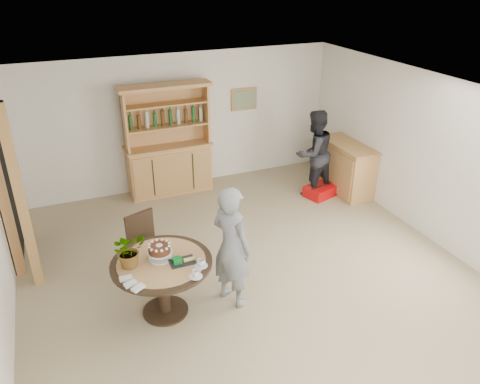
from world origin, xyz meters
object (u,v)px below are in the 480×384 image
object	(u,v)px
hutch	(169,157)
red_suitcase	(321,190)
dining_table	(162,272)
dining_chair	(145,243)
adult_person	(314,153)
teen_boy	(232,247)
sideboard	(346,167)

from	to	relation	value
hutch	red_suitcase	bearing A→B (deg)	-26.61
dining_table	dining_chair	size ratio (longest dim) A/B	1.27
adult_person	hutch	bearing A→B (deg)	-35.69
dining_chair	teen_boy	distance (m)	1.30
hutch	adult_person	distance (m)	2.65
dining_table	red_suitcase	distance (m)	4.07
teen_boy	adult_person	distance (m)	3.41
teen_boy	adult_person	world-z (taller)	teen_boy
teen_boy	red_suitcase	bearing A→B (deg)	-75.65
dining_chair	adult_person	distance (m)	3.67
dining_table	dining_chair	bearing A→B (deg)	91.87
teen_boy	red_suitcase	distance (m)	3.47
sideboard	adult_person	world-z (taller)	adult_person
adult_person	red_suitcase	xyz separation A→B (m)	(0.12, -0.16, -0.70)
hutch	teen_boy	distance (m)	3.41
dining_chair	hutch	bearing A→B (deg)	48.37
hutch	teen_boy	size ratio (longest dim) A/B	1.27
teen_boy	adult_person	bearing A→B (deg)	-72.30
sideboard	adult_person	distance (m)	0.72
sideboard	red_suitcase	xyz separation A→B (m)	(-0.51, -0.03, -0.37)
dining_chair	teen_boy	bearing A→B (deg)	-66.32
dining_table	adult_person	size ratio (longest dim) A/B	0.75
sideboard	dining_chair	distance (m)	4.22
adult_person	red_suitcase	distance (m)	0.73
red_suitcase	sideboard	bearing A→B (deg)	-13.50
hutch	dining_table	xyz separation A→B (m)	(-0.97, -3.30, -0.08)
sideboard	teen_boy	world-z (taller)	teen_boy
sideboard	dining_chair	world-z (taller)	dining_chair
dining_table	adult_person	xyz separation A→B (m)	(3.37, 2.19, 0.20)
sideboard	dining_table	size ratio (longest dim) A/B	1.05
dining_table	red_suitcase	xyz separation A→B (m)	(3.49, 2.03, -0.50)
sideboard	teen_boy	bearing A→B (deg)	-145.60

